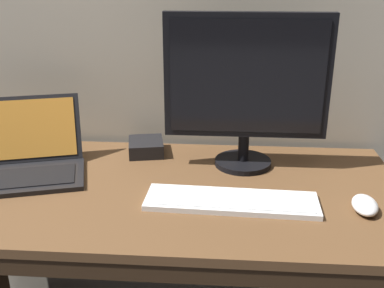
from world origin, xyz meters
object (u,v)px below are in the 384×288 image
Objects in this scene: external_monitor at (246,85)px; computer_mouse at (365,205)px; wired_keyboard at (231,201)px; external_drive_box at (146,147)px; laptop_black at (28,161)px.

external_monitor is 4.54× the size of computer_mouse.
external_drive_box is at bearing 130.64° from wired_keyboard.
wired_keyboard is (0.64, -0.15, -0.04)m from laptop_black.
computer_mouse is (0.36, -0.01, 0.01)m from wired_keyboard.
laptop_black is 0.40m from external_drive_box.
computer_mouse is at bearing -9.20° from laptop_black.
laptop_black is at bearing 176.16° from computer_mouse.
external_monitor is at bearing 81.23° from wired_keyboard.
external_drive_box is (0.34, 0.20, -0.02)m from laptop_black.
computer_mouse is at bearing -28.73° from external_drive_box.
external_monitor reaches higher than wired_keyboard.
laptop_black is at bearing -150.00° from external_drive_box.
computer_mouse is at bearing -2.01° from wired_keyboard.
laptop_black is 0.66m from wired_keyboard.
external_monitor is at bearing 8.88° from laptop_black.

